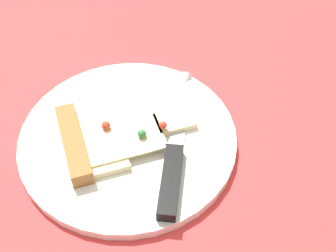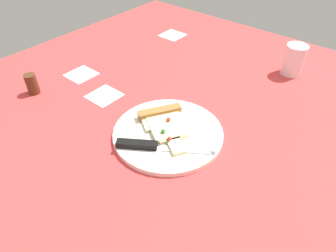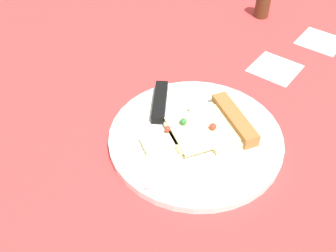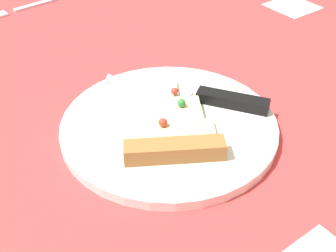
# 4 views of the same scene
# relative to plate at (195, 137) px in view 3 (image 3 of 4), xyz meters

# --- Properties ---
(ground_plane) EXTENTS (1.56, 1.56, 0.03)m
(ground_plane) POSITION_rel_plate_xyz_m (0.04, 0.01, -0.02)
(ground_plane) COLOR #D13838
(ground_plane) RESTS_ON ground
(plate) EXTENTS (0.29, 0.29, 0.01)m
(plate) POSITION_rel_plate_xyz_m (0.00, 0.00, 0.00)
(plate) COLOR white
(plate) RESTS_ON ground_plane
(pizza_slice) EXTENTS (0.19, 0.16, 0.02)m
(pizza_slice) POSITION_rel_plate_xyz_m (-0.02, 0.01, 0.01)
(pizza_slice) COLOR beige
(pizza_slice) RESTS_ON plate
(knife) EXTENTS (0.21, 0.15, 0.02)m
(knife) POSITION_rel_plate_xyz_m (0.02, -0.07, 0.01)
(knife) COLOR silver
(knife) RESTS_ON plate
(pepper_shaker) EXTENTS (0.04, 0.04, 0.06)m
(pepper_shaker) POSITION_rel_plate_xyz_m (-0.45, -0.11, 0.02)
(pepper_shaker) COLOR #4C2D19
(pepper_shaker) RESTS_ON ground_plane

